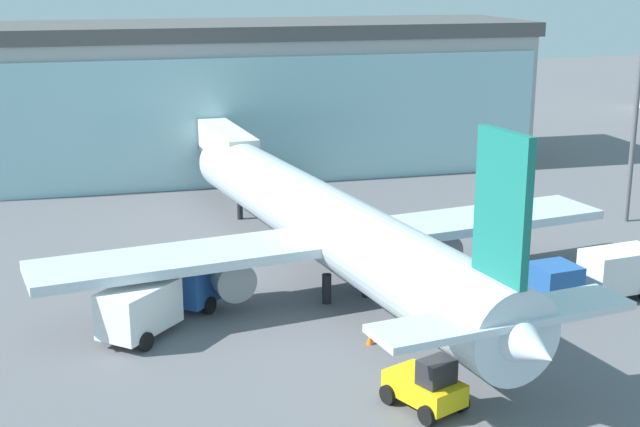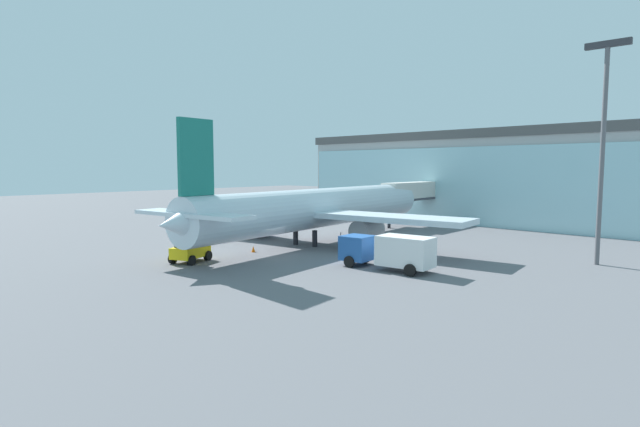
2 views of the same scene
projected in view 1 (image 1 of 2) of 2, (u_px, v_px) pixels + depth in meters
ground at (421, 339)px, 42.64m from camera, size 240.00×240.00×0.00m
terminal_building at (234, 96)px, 77.77m from camera, size 52.57×17.29×12.73m
jet_bridge at (223, 144)px, 67.22m from camera, size 2.56×12.69×5.72m
apron_light_mast at (640, 73)px, 59.87m from camera, size 3.20×0.40×17.33m
airplane at (330, 226)px, 48.68m from camera, size 32.62×39.12×11.35m
catering_truck at (157, 301)px, 43.47m from camera, size 6.75×6.68×2.65m
fuel_truck at (599, 274)px, 47.25m from camera, size 7.44×2.94×2.65m
baggage_cart at (418, 273)px, 50.30m from camera, size 3.22×2.80×1.50m
pushback_tug at (427, 386)px, 35.66m from camera, size 3.06×3.62×2.30m
safety_cone_nose at (370, 339)px, 41.97m from camera, size 0.36×0.36×0.55m
safety_cone_wingtip at (528, 261)px, 53.17m from camera, size 0.36×0.36×0.55m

